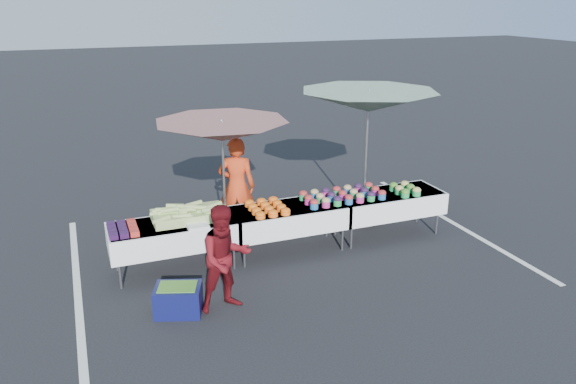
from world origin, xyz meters
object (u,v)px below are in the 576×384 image
object	(u,v)px
storage_bin	(178,299)
table_left	(174,234)
table_center	(288,217)
umbrella_left	(222,132)
vendor	(237,186)
customer	(226,258)
table_right	(387,202)
umbrella_right	(368,102)

from	to	relation	value
storage_bin	table_left	bearing A→B (deg)	100.42
table_center	umbrella_left	world-z (taller)	umbrella_left
table_left	table_center	size ratio (longest dim) A/B	1.00
storage_bin	vendor	bearing A→B (deg)	75.93
table_left	vendor	size ratio (longest dim) A/B	1.10
vendor	storage_bin	bearing A→B (deg)	79.74
vendor	customer	bearing A→B (deg)	93.22
customer	umbrella_left	xyz separation A→B (m)	(0.49, 1.82, 1.20)
table_left	customer	xyz separation A→B (m)	(0.42, -1.33, 0.13)
customer	storage_bin	size ratio (longest dim) A/B	2.06
vendor	storage_bin	xyz separation A→B (m)	(-1.45, -2.21, -0.65)
table_right	customer	size ratio (longest dim) A/B	1.30
umbrella_right	table_left	bearing A→B (deg)	-170.24
table_center	customer	world-z (taller)	customer
table_center	vendor	size ratio (longest dim) A/B	1.10
table_left	umbrella_right	distance (m)	3.88
table_center	vendor	xyz separation A→B (m)	(-0.54, 0.99, 0.26)
umbrella_right	vendor	bearing A→B (deg)	170.14
table_right	storage_bin	size ratio (longest dim) A/B	2.68
umbrella_left	table_center	bearing A→B (deg)	-29.05
table_center	customer	distance (m)	1.92
table_right	storage_bin	distance (m)	4.00
customer	umbrella_right	xyz separation A→B (m)	(3.06, 1.93, 1.47)
table_right	customer	bearing A→B (deg)	-157.30
vendor	table_center	bearing A→B (deg)	141.67
customer	umbrella_left	bearing A→B (deg)	68.69
table_center	umbrella_right	size ratio (longest dim) A/B	0.77
table_right	umbrella_left	distance (m)	3.04
vendor	umbrella_right	distance (m)	2.62
table_right	customer	xyz separation A→B (m)	(-3.18, -1.33, 0.13)
table_left	table_right	size ratio (longest dim) A/B	1.00
table_center	table_right	xyz separation A→B (m)	(1.80, 0.00, 0.00)
customer	umbrella_right	size ratio (longest dim) A/B	0.59
customer	umbrella_left	size ratio (longest dim) A/B	0.56
umbrella_left	storage_bin	bearing A→B (deg)	-122.91
table_center	customer	xyz separation A→B (m)	(-1.38, -1.33, 0.13)
table_right	umbrella_right	xyz separation A→B (m)	(-0.11, 0.60, 1.60)
vendor	umbrella_left	world-z (taller)	umbrella_left
table_left	umbrella_right	world-z (taller)	umbrella_right
table_center	customer	size ratio (longest dim) A/B	1.30
table_center	umbrella_left	size ratio (longest dim) A/B	0.73
table_right	umbrella_left	size ratio (longest dim) A/B	0.73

